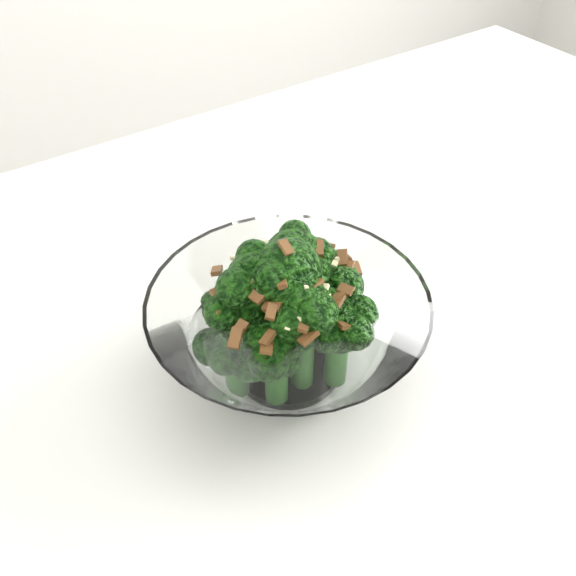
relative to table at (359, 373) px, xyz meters
name	(u,v)px	position (x,y,z in m)	size (l,w,h in m)	color
table	(359,373)	(0.00, 0.00, 0.00)	(1.30, 0.95, 0.75)	white
broccoli_dish	(287,326)	(-0.08, -0.02, 0.12)	(0.20, 0.20, 0.13)	white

